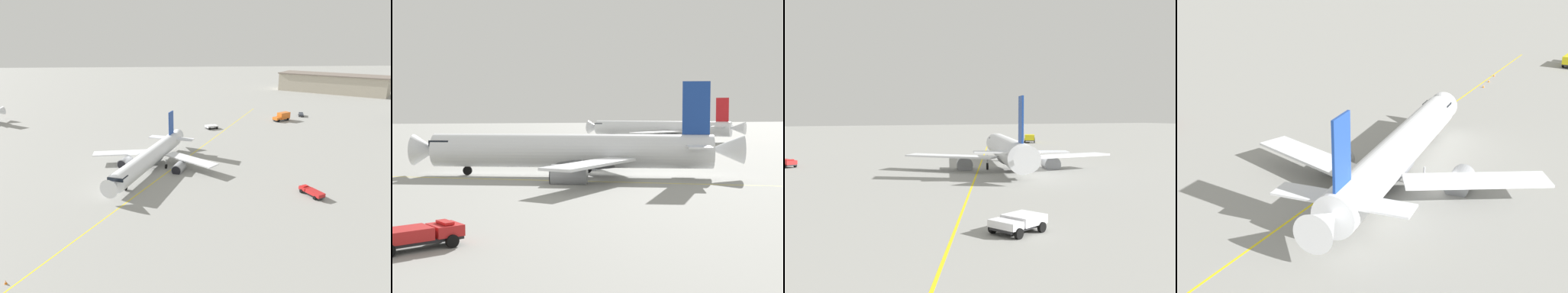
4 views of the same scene
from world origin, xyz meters
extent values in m
plane|color=gray|center=(0.00, 0.00, 0.00)|extent=(600.00, 600.00, 0.00)
cylinder|color=white|center=(-4.50, 3.41, 3.05)|extent=(15.59, 32.86, 4.03)
cone|color=white|center=(1.84, 20.25, 3.05)|extent=(4.64, 4.16, 3.83)
cone|color=white|center=(-10.94, -13.72, 3.35)|extent=(4.61, 4.95, 3.42)
cube|color=black|center=(1.06, 18.19, 3.96)|extent=(4.05, 3.45, 0.70)
ellipsoid|color=slate|center=(-5.09, 1.84, 1.94)|extent=(7.65, 12.59, 2.22)
cube|color=#193D93|center=(-9.70, -10.43, 8.18)|extent=(1.35, 3.08, 6.24)
cube|color=white|center=(-13.02, -9.18, 3.86)|extent=(6.04, 4.36, 0.20)
cube|color=white|center=(-6.38, -11.67, 3.86)|extent=(6.04, 4.36, 0.20)
cube|color=white|center=(-14.22, 3.62, 2.34)|extent=(12.70, 12.60, 0.28)
cube|color=white|center=(2.96, -2.84, 2.34)|extent=(14.51, 4.41, 0.28)
cylinder|color=gray|center=(-11.31, 5.25, 0.81)|extent=(3.75, 4.50, 2.56)
cylinder|color=black|center=(-10.62, 7.10, 0.81)|extent=(2.09, 0.91, 2.18)
cylinder|color=gray|center=(1.85, 0.30, 0.81)|extent=(3.75, 4.50, 2.56)
cylinder|color=black|center=(2.54, 2.15, 0.81)|extent=(2.09, 0.91, 2.18)
cylinder|color=#9EA0A5|center=(0.00, 15.35, 1.45)|extent=(0.20, 0.20, 1.79)
cylinder|color=black|center=(0.00, 15.35, 0.55)|extent=(0.67, 1.14, 1.10)
cylinder|color=#9EA0A5|center=(-8.28, 3.04, 1.45)|extent=(0.20, 0.20, 1.79)
cylinder|color=black|center=(-8.28, 3.04, 0.55)|extent=(0.67, 1.14, 1.10)
cylinder|color=#9EA0A5|center=(-1.89, 0.63, 1.45)|extent=(0.20, 0.20, 1.79)
cylinder|color=black|center=(-1.89, 0.63, 0.55)|extent=(0.67, 1.14, 1.10)
cylinder|color=black|center=(32.04, 62.05, 0.70)|extent=(0.95, 1.35, 1.40)
cube|color=yellow|center=(-9.78, 3.28, 0.00)|extent=(73.64, 146.48, 0.01)
cone|color=orange|center=(12.15, 44.21, 0.28)|extent=(0.36, 0.36, 0.55)
cylinder|color=white|center=(12.15, 44.21, 0.30)|extent=(0.22, 0.22, 0.06)
cone|color=orange|center=(13.90, 48.49, 0.28)|extent=(0.36, 0.36, 0.55)
cylinder|color=white|center=(13.90, 48.49, 0.30)|extent=(0.22, 0.22, 0.06)
cone|color=orange|center=(15.84, 53.25, 0.28)|extent=(0.36, 0.36, 0.55)
cylinder|color=white|center=(15.84, 53.25, 0.30)|extent=(0.22, 0.22, 0.06)
camera|label=1|loc=(-9.70, 84.99, 30.77)|focal=32.94mm
camera|label=2|loc=(-70.88, 19.48, 7.81)|focal=52.50mm
camera|label=3|loc=(-41.17, -66.92, 8.95)|focal=44.78mm
camera|label=4|loc=(-6.60, -51.99, 23.94)|focal=50.07mm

